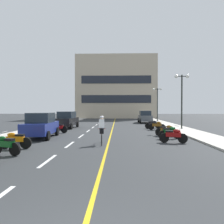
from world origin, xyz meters
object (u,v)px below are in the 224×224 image
(street_lamp_mid, at_px, (182,89))
(parked_car_mid, at_px, (67,120))
(motorcycle_6, at_px, (167,130))
(motorcycle_7, at_px, (58,128))
(cyclist_rider, at_px, (102,129))
(street_lamp_far, at_px, (157,97))
(motorcycle_8, at_px, (157,125))
(parked_car_far, at_px, (145,117))
(motorcycle_5, at_px, (170,132))
(motorcycle_9, at_px, (153,124))
(motorcycle_4, at_px, (174,135))
(parked_car_near, at_px, (41,125))
(motorcycle_2, at_px, (5,145))
(motorcycle_3, at_px, (15,140))

(street_lamp_mid, bearing_deg, parked_car_mid, 172.35)
(motorcycle_6, distance_m, motorcycle_7, 9.22)
(parked_car_mid, bearing_deg, cyclist_rider, -66.68)
(street_lamp_far, xyz_separation_m, cyclist_rider, (-7.29, -22.13, -3.11))
(motorcycle_8, bearing_deg, parked_car_far, 88.92)
(motorcycle_5, distance_m, motorcycle_9, 7.97)
(street_lamp_far, relative_size, motorcycle_4, 3.19)
(parked_car_near, relative_size, motorcycle_9, 2.52)
(street_lamp_mid, height_order, motorcycle_6, street_lamp_mid)
(street_lamp_far, xyz_separation_m, motorcycle_2, (-11.45, -25.29, -3.53))
(motorcycle_3, xyz_separation_m, motorcycle_4, (8.85, 2.20, 0.00))
(parked_car_far, bearing_deg, motorcycle_3, -113.74)
(motorcycle_5, xyz_separation_m, motorcycle_7, (-8.89, 3.55, 0.00))
(street_lamp_mid, bearing_deg, motorcycle_7, -164.92)
(motorcycle_5, xyz_separation_m, motorcycle_8, (0.23, 6.31, 0.00))
(parked_car_far, bearing_deg, street_lamp_mid, -77.93)
(motorcycle_4, bearing_deg, street_lamp_far, 82.36)
(parked_car_near, relative_size, motorcycle_3, 2.52)
(parked_car_mid, height_order, motorcycle_8, parked_car_mid)
(street_lamp_mid, xyz_separation_m, motorcycle_2, (-11.54, -12.29, -3.59))
(street_lamp_far, bearing_deg, motorcycle_6, -98.05)
(street_lamp_far, bearing_deg, parked_car_far, -136.21)
(parked_car_near, height_order, motorcycle_3, parked_car_near)
(street_lamp_far, relative_size, parked_car_far, 1.27)
(parked_car_far, bearing_deg, parked_car_mid, -136.30)
(street_lamp_far, height_order, motorcycle_5, street_lamp_far)
(parked_car_mid, relative_size, motorcycle_3, 2.51)
(street_lamp_far, relative_size, parked_car_mid, 1.25)
(parked_car_mid, relative_size, motorcycle_4, 2.55)
(parked_car_near, xyz_separation_m, motorcycle_8, (9.48, 5.96, -0.44))
(parked_car_mid, distance_m, motorcycle_3, 12.36)
(street_lamp_far, xyz_separation_m, motorcycle_6, (-2.58, -18.26, -3.53))
(parked_car_mid, bearing_deg, motorcycle_9, -2.02)
(motorcycle_2, distance_m, motorcycle_6, 11.32)
(street_lamp_far, relative_size, motorcycle_7, 3.15)
(motorcycle_2, bearing_deg, motorcycle_3, 100.48)
(street_lamp_mid, height_order, motorcycle_4, street_lamp_mid)
(motorcycle_7, bearing_deg, motorcycle_4, -31.95)
(parked_car_far, xyz_separation_m, motorcycle_5, (-0.44, -17.55, -0.44))
(motorcycle_8, relative_size, motorcycle_9, 0.99)
(parked_car_far, height_order, motorcycle_7, parked_car_far)
(motorcycle_4, distance_m, motorcycle_7, 10.22)
(street_lamp_mid, bearing_deg, parked_car_far, 102.07)
(street_lamp_mid, distance_m, motorcycle_3, 16.38)
(motorcycle_7, bearing_deg, motorcycle_8, 16.87)
(street_lamp_far, distance_m, motorcycle_4, 22.03)
(motorcycle_3, relative_size, motorcycle_7, 1.00)
(parked_car_mid, xyz_separation_m, motorcycle_9, (9.33, -0.33, -0.44))
(parked_car_near, height_order, cyclist_rider, parked_car_near)
(parked_car_far, relative_size, motorcycle_2, 2.58)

